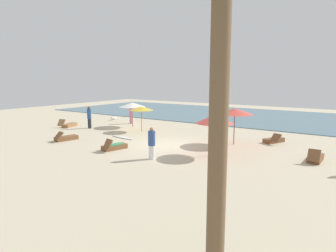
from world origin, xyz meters
TOP-DOWN VIEW (x-y plane):
  - ground_plane at (0.00, 0.00)m, footprint 60.00×60.00m
  - ocean_water at (0.00, 17.00)m, footprint 48.00×16.00m
  - umbrella_0 at (-6.40, 4.34)m, footprint 2.28×2.28m
  - umbrella_1 at (-4.31, 3.03)m, footprint 1.86×1.86m
  - umbrella_2 at (3.55, 2.66)m, footprint 2.29×2.29m
  - umbrella_3 at (3.75, -0.60)m, footprint 2.03×2.03m
  - lounger_0 at (8.50, 1.29)m, footprint 0.62×1.66m
  - lounger_1 at (-1.76, -2.68)m, footprint 0.92×1.73m
  - lounger_2 at (-6.37, -2.60)m, footprint 0.88×1.78m
  - lounger_4 at (-10.94, 1.19)m, footprint 1.11×1.78m
  - lounger_5 at (5.53, 4.64)m, footprint 1.21×1.78m
  - person_0 at (-7.70, 5.64)m, footprint 0.48×0.48m
  - person_1 at (1.36, -3.07)m, footprint 0.47×0.47m
  - person_2 at (-8.87, 1.70)m, footprint 0.36×0.36m
  - dog at (-10.75, 6.44)m, footprint 0.42×0.77m
  - surfboard at (-3.81, 0.26)m, footprint 2.24×0.80m

SIDE VIEW (x-z plane):
  - ground_plane at x=0.00m, z-range 0.00..0.00m
  - ocean_water at x=0.00m, z-range 0.00..0.06m
  - surfboard at x=-3.81m, z-range 0.00..0.07m
  - lounger_2 at x=-6.37m, z-range -0.17..0.51m
  - lounger_5 at x=5.53m, z-range -0.18..0.52m
  - lounger_4 at x=-10.94m, z-range -0.18..0.52m
  - lounger_0 at x=8.50m, z-range -0.20..0.54m
  - lounger_1 at x=-1.76m, z-range -0.19..0.55m
  - dog at x=-10.75m, z-range 0.01..0.36m
  - person_0 at x=-7.70m, z-range 0.00..1.67m
  - person_1 at x=1.36m, z-range 0.00..1.68m
  - person_2 at x=-8.87m, z-range 0.01..1.89m
  - umbrella_1 at x=-4.31m, z-range 0.84..2.82m
  - umbrella_0 at x=-6.40m, z-range 0.86..2.97m
  - umbrella_3 at x=3.75m, z-range 0.89..3.16m
  - umbrella_2 at x=3.55m, z-range 0.96..3.27m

